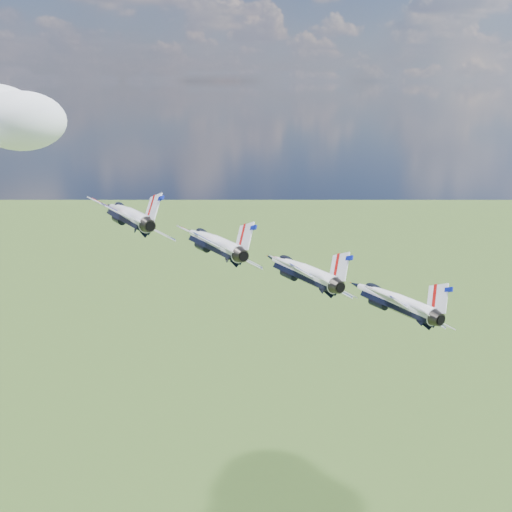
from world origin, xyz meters
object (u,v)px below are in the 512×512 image
jet_3 (392,300)px  jet_2 (300,270)px  jet_0 (127,214)px  jet_1 (212,242)px

jet_3 → jet_2: bearing=138.2°
jet_2 → jet_3: bearing=-41.8°
jet_0 → jet_3: jet_0 is taller
jet_0 → jet_2: 21.45m
jet_1 → jet_3: (15.45, -13.75, -5.67)m
jet_1 → jet_3: bearing=-41.8°
jet_0 → jet_3: bearing=-41.8°
jet_1 → jet_3: 21.45m
jet_1 → jet_2: jet_1 is taller
jet_0 → jet_2: bearing=-41.8°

